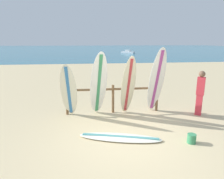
% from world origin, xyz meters
% --- Properties ---
extents(ground_plane, '(120.00, 120.00, 0.00)m').
position_xyz_m(ground_plane, '(0.00, 0.00, 0.00)').
color(ground_plane, '#D3BC8C').
extents(ocean_water, '(120.00, 80.00, 0.01)m').
position_xyz_m(ocean_water, '(0.00, 58.00, 0.00)').
color(ocean_water, teal).
rests_on(ocean_water, ground).
extents(surfboard_rack, '(3.37, 0.09, 1.02)m').
position_xyz_m(surfboard_rack, '(-0.12, 2.15, 0.68)').
color(surfboard_rack, brown).
rests_on(surfboard_rack, ground).
extents(surfboard_leaning_far_left, '(0.57, 0.92, 1.89)m').
position_xyz_m(surfboard_leaning_far_left, '(-1.63, 1.77, 0.94)').
color(surfboard_leaning_far_left, silver).
rests_on(surfboard_leaning_far_left, ground).
extents(surfboard_leaning_left, '(0.74, 0.96, 2.24)m').
position_xyz_m(surfboard_leaning_left, '(-0.65, 1.84, 1.12)').
color(surfboard_leaning_left, white).
rests_on(surfboard_leaning_left, ground).
extents(surfboard_leaning_center_left, '(0.51, 0.97, 2.12)m').
position_xyz_m(surfboard_leaning_center_left, '(0.33, 1.71, 1.06)').
color(surfboard_leaning_center_left, beige).
rests_on(surfboard_leaning_center_left, ground).
extents(surfboard_leaning_center, '(0.55, 0.93, 2.37)m').
position_xyz_m(surfboard_leaning_center, '(1.35, 1.83, 1.18)').
color(surfboard_leaning_center, white).
rests_on(surfboard_leaning_center, ground).
extents(surfboard_lying_on_sand, '(2.28, 1.08, 0.08)m').
position_xyz_m(surfboard_lying_on_sand, '(-0.19, 0.12, 0.04)').
color(surfboard_lying_on_sand, white).
rests_on(surfboard_lying_on_sand, ground).
extents(beachgoer_standing, '(0.30, 0.28, 1.56)m').
position_xyz_m(beachgoer_standing, '(2.82, 1.54, 0.86)').
color(beachgoer_standing, '#D8333F').
rests_on(beachgoer_standing, ground).
extents(small_boat_offshore, '(2.60, 2.30, 0.71)m').
position_xyz_m(small_boat_offshore, '(7.11, 35.56, 0.26)').
color(small_boat_offshore, silver).
rests_on(small_boat_offshore, ocean_water).
extents(sand_bucket, '(0.22, 0.22, 0.24)m').
position_xyz_m(sand_bucket, '(1.59, -0.32, 0.12)').
color(sand_bucket, '#388C59').
rests_on(sand_bucket, ground).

